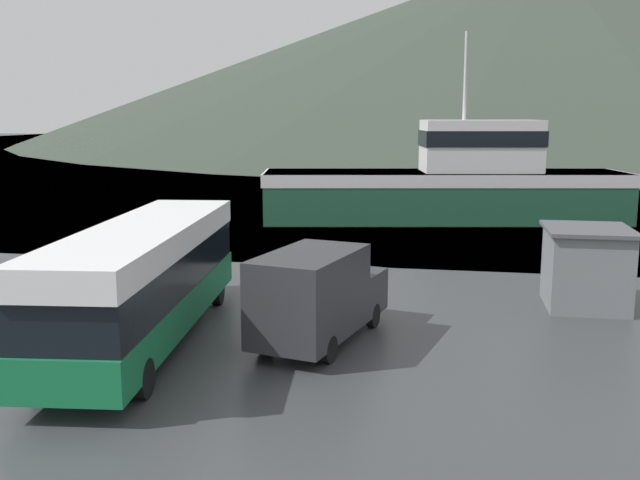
% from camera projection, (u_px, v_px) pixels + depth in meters
% --- Properties ---
extents(water_surface, '(240.00, 240.00, 0.00)m').
position_uv_depth(water_surface, '(421.00, 144.00, 145.49)').
color(water_surface, slate).
rests_on(water_surface, ground).
extents(hill_backdrop, '(236.31, 236.31, 43.46)m').
position_uv_depth(hill_backdrop, '(546.00, 46.00, 167.02)').
color(hill_backdrop, '#333D33').
rests_on(hill_backdrop, ground).
extents(tour_bus, '(3.73, 11.39, 3.20)m').
position_uv_depth(tour_bus, '(145.00, 276.00, 19.11)').
color(tour_bus, '#146B3D').
rests_on(tour_bus, ground).
extents(delivery_van, '(3.18, 5.64, 2.56)m').
position_uv_depth(delivery_van, '(318.00, 294.00, 19.05)').
color(delivery_van, '#2D2D33').
rests_on(delivery_van, ground).
extents(fishing_boat, '(21.19, 8.49, 10.64)m').
position_uv_depth(fishing_boat, '(450.00, 183.00, 41.00)').
color(fishing_boat, '#1E5138').
rests_on(fishing_boat, water_surface).
extents(storage_bin, '(1.51, 1.33, 1.17)m').
position_uv_depth(storage_bin, '(56.00, 298.00, 21.59)').
color(storage_bin, '#287F3D').
rests_on(storage_bin, ground).
extents(dock_kiosk, '(2.64, 3.00, 2.57)m').
position_uv_depth(dock_kiosk, '(586.00, 267.00, 22.66)').
color(dock_kiosk, slate).
rests_on(dock_kiosk, ground).
extents(mooring_bollard, '(0.39, 0.39, 0.72)m').
position_uv_depth(mooring_bollard, '(321.00, 261.00, 28.07)').
color(mooring_bollard, black).
rests_on(mooring_bollard, ground).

